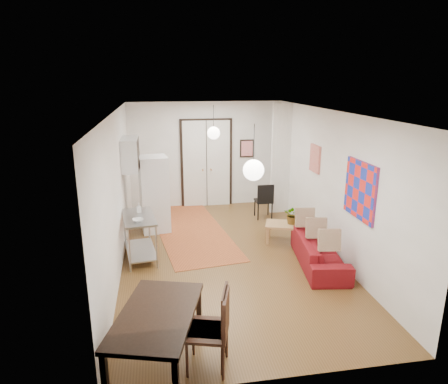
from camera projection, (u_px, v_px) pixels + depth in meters
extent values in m
plane|color=brown|center=(228.00, 256.00, 8.15)|extent=(7.00, 7.00, 0.00)
cube|color=white|center=(229.00, 112.00, 7.35)|extent=(4.20, 7.00, 0.02)
cube|color=white|center=(206.00, 155.00, 11.06)|extent=(4.20, 0.02, 2.90)
cube|color=white|center=(284.00, 270.00, 4.43)|extent=(4.20, 0.02, 2.90)
cube|color=white|center=(117.00, 193.00, 7.41)|extent=(0.02, 7.00, 2.90)
cube|color=white|center=(330.00, 183.00, 8.08)|extent=(0.02, 7.00, 2.90)
cube|color=silver|center=(207.00, 164.00, 11.09)|extent=(1.44, 0.06, 2.50)
cube|color=white|center=(281.00, 159.00, 10.46)|extent=(0.50, 0.10, 2.90)
cube|color=silver|center=(130.00, 154.00, 8.74)|extent=(0.35, 1.00, 0.70)
cube|color=red|center=(360.00, 190.00, 6.84)|extent=(0.05, 1.00, 1.00)
cube|color=beige|center=(315.00, 159.00, 8.74)|extent=(0.05, 0.50, 0.60)
cube|color=red|center=(247.00, 148.00, 11.18)|extent=(0.40, 0.03, 0.50)
cube|color=#A57445|center=(125.00, 148.00, 9.18)|extent=(0.03, 0.44, 0.54)
sphere|color=white|center=(214.00, 133.00, 9.42)|extent=(0.30, 0.30, 0.30)
cylinder|color=black|center=(213.00, 116.00, 9.31)|extent=(0.01, 0.01, 0.50)
sphere|color=white|center=(253.00, 170.00, 5.63)|extent=(0.30, 0.30, 0.30)
cylinder|color=black|center=(254.00, 142.00, 5.52)|extent=(0.01, 0.01, 0.50)
cube|color=#B0572C|center=(191.00, 230.00, 9.51)|extent=(2.04, 4.18, 0.01)
imported|color=maroon|center=(319.00, 252.00, 7.69)|extent=(2.00, 1.01, 0.56)
cube|color=#A7834F|center=(288.00, 225.00, 8.73)|extent=(1.08, 0.82, 0.04)
cube|color=#A7834F|center=(272.00, 239.00, 8.52)|extent=(0.07, 0.07, 0.38)
cube|color=#A7834F|center=(309.00, 236.00, 8.66)|extent=(0.07, 0.07, 0.38)
cube|color=#A7834F|center=(266.00, 232.00, 8.93)|extent=(0.07, 0.07, 0.38)
cube|color=#A7834F|center=(303.00, 229.00, 9.06)|extent=(0.07, 0.07, 0.38)
imported|color=#2B5E2A|center=(293.00, 215.00, 8.69)|extent=(0.46, 0.43, 0.42)
cube|color=#A6A9AB|center=(139.00, 217.00, 7.81)|extent=(0.74, 1.24, 0.04)
cube|color=#A6A9AB|center=(141.00, 250.00, 8.00)|extent=(0.70, 1.19, 0.03)
cylinder|color=#A6A9AB|center=(125.00, 250.00, 7.37)|extent=(0.04, 0.04, 0.88)
cylinder|color=#A6A9AB|center=(153.00, 248.00, 7.46)|extent=(0.04, 0.04, 0.88)
cylinder|color=#A6A9AB|center=(129.00, 229.00, 8.41)|extent=(0.04, 0.04, 0.88)
cylinder|color=#A6A9AB|center=(153.00, 228.00, 8.49)|extent=(0.04, 0.04, 0.88)
imported|color=silver|center=(138.00, 220.00, 7.51)|extent=(0.24, 0.24, 0.05)
imported|color=teal|center=(139.00, 208.00, 8.02)|extent=(0.10, 0.10, 0.19)
cube|color=white|center=(154.00, 194.00, 9.30)|extent=(0.71, 0.71, 1.79)
cube|color=black|center=(157.00, 315.00, 4.71)|extent=(1.24, 1.69, 0.05)
cube|color=black|center=(195.00, 384.00, 4.22)|extent=(0.08, 0.08, 0.78)
cube|color=black|center=(130.00, 315.00, 5.43)|extent=(0.08, 0.08, 0.78)
cube|color=black|center=(185.00, 310.00, 5.55)|extent=(0.08, 0.08, 0.78)
cube|color=#351C11|center=(207.00, 328.00, 4.98)|extent=(0.61, 0.59, 0.04)
cube|color=#351C11|center=(204.00, 299.00, 5.12)|extent=(0.17, 0.47, 0.52)
cylinder|color=#351C11|center=(192.00, 358.00, 4.81)|extent=(0.03, 0.03, 0.50)
cylinder|color=#351C11|center=(226.00, 355.00, 4.87)|extent=(0.03, 0.03, 0.50)
cylinder|color=#351C11|center=(189.00, 336.00, 5.22)|extent=(0.03, 0.03, 0.50)
cylinder|color=#351C11|center=(220.00, 333.00, 5.29)|extent=(0.03, 0.03, 0.50)
cube|color=#351C11|center=(207.00, 332.00, 4.89)|extent=(0.61, 0.59, 0.04)
cube|color=#351C11|center=(205.00, 302.00, 5.03)|extent=(0.17, 0.47, 0.52)
cylinder|color=#351C11|center=(193.00, 364.00, 4.72)|extent=(0.03, 0.03, 0.50)
cylinder|color=#351C11|center=(227.00, 360.00, 4.79)|extent=(0.03, 0.03, 0.50)
cylinder|color=#351C11|center=(190.00, 340.00, 5.13)|extent=(0.03, 0.03, 0.50)
cylinder|color=#351C11|center=(221.00, 337.00, 5.20)|extent=(0.03, 0.03, 0.50)
cube|color=black|center=(263.00, 201.00, 10.28)|extent=(0.43, 0.43, 0.04)
cube|color=black|center=(262.00, 190.00, 10.39)|extent=(0.42, 0.04, 0.45)
cylinder|color=black|center=(258.00, 212.00, 10.14)|extent=(0.03, 0.03, 0.45)
cylinder|color=black|center=(272.00, 211.00, 10.20)|extent=(0.03, 0.03, 0.45)
cylinder|color=black|center=(255.00, 207.00, 10.48)|extent=(0.03, 0.03, 0.45)
cylinder|color=black|center=(268.00, 207.00, 10.54)|extent=(0.03, 0.03, 0.45)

